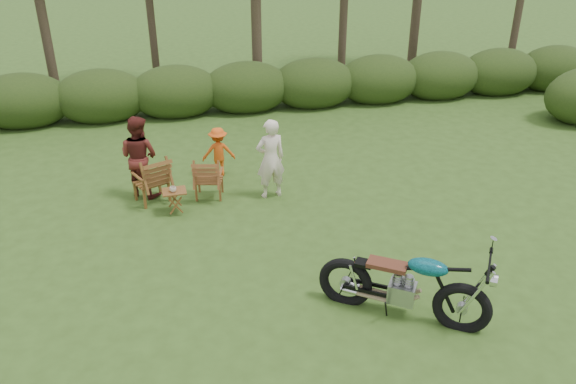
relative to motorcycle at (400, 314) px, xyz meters
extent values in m
plane|color=#304B19|center=(-0.70, 0.71, 0.00)|extent=(80.00, 80.00, 0.00)
ellipsoid|color=#253914|center=(-6.70, 9.71, 0.63)|extent=(2.52, 1.68, 1.51)
ellipsoid|color=#253914|center=(-4.70, 9.71, 0.63)|extent=(2.52, 1.68, 1.51)
ellipsoid|color=#253914|center=(-2.70, 9.71, 0.63)|extent=(2.52, 1.68, 1.51)
ellipsoid|color=#253914|center=(-0.70, 9.71, 0.63)|extent=(2.52, 1.68, 1.51)
ellipsoid|color=#253914|center=(1.30, 9.71, 0.63)|extent=(2.52, 1.68, 1.51)
ellipsoid|color=#253914|center=(3.30, 9.71, 0.63)|extent=(2.52, 1.68, 1.51)
ellipsoid|color=#253914|center=(5.30, 9.71, 0.63)|extent=(2.52, 1.68, 1.51)
ellipsoid|color=#253914|center=(7.30, 9.71, 0.63)|extent=(2.52, 1.68, 1.51)
ellipsoid|color=#253914|center=(9.30, 9.71, 0.63)|extent=(2.52, 1.68, 1.51)
imported|color=beige|center=(-3.00, 3.69, 0.52)|extent=(0.15, 0.15, 0.10)
imported|color=beige|center=(-1.08, 4.05, 0.00)|extent=(0.65, 0.48, 1.62)
imported|color=#5A1E19|center=(-3.59, 4.70, 0.00)|extent=(1.02, 0.98, 1.65)
imported|color=#E75415|center=(-1.98, 5.28, 0.00)|extent=(0.71, 0.42, 1.08)
camera|label=1|loc=(-2.93, -5.88, 5.10)|focal=35.00mm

